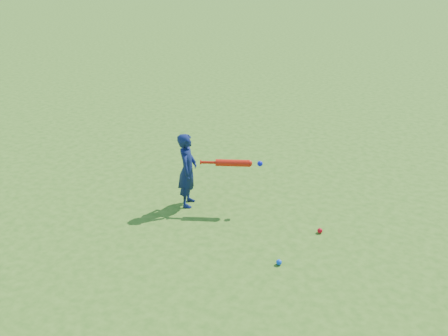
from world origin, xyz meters
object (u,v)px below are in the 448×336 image
(ground_ball_red, at_px, (320,231))
(bat_swing, at_px, (235,163))
(child, at_px, (187,170))
(ground_ball_blue, at_px, (279,262))

(ground_ball_red, xyz_separation_m, bat_swing, (-1.26, 0.07, 0.64))
(bat_swing, bearing_deg, child, 175.36)
(child, bearing_deg, ground_ball_blue, -134.41)
(ground_ball_red, bearing_deg, bat_swing, 176.82)
(child, bearing_deg, ground_ball_red, -106.32)
(ground_ball_red, bearing_deg, ground_ball_blue, -101.55)
(child, relative_size, ground_ball_blue, 15.80)
(child, xyz_separation_m, ground_ball_blue, (1.69, -0.72, -0.49))
(child, height_order, ground_ball_blue, child)
(ground_ball_red, relative_size, bat_swing, 0.09)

